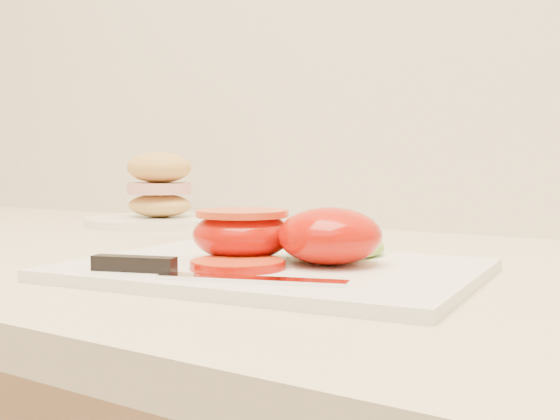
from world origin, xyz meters
The scene contains 7 objects.
cutting_board centered at (-0.30, 1.58, 0.94)m, with size 0.33×0.24×0.01m, color silver.
tomato_half_dome centered at (-0.26, 1.61, 0.96)m, with size 0.09×0.09×0.05m, color #BD0B00.
tomato_half_cut centered at (-0.33, 1.59, 0.96)m, with size 0.09×0.09×0.04m.
tomato_slice_0 centered at (-0.31, 1.55, 0.94)m, with size 0.07×0.07×0.01m, color #DE4819.
lettuce_leaf_0 centered at (-0.28, 1.66, 0.95)m, with size 0.10×0.07×0.02m, color #87C734.
knife centered at (-0.32, 1.49, 0.94)m, with size 0.21×0.06×0.01m.
sandwich_plate centered at (-0.71, 1.87, 0.97)m, with size 0.22×0.22×0.11m.
Camera 1 is at (0.04, 1.10, 1.03)m, focal length 45.00 mm.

